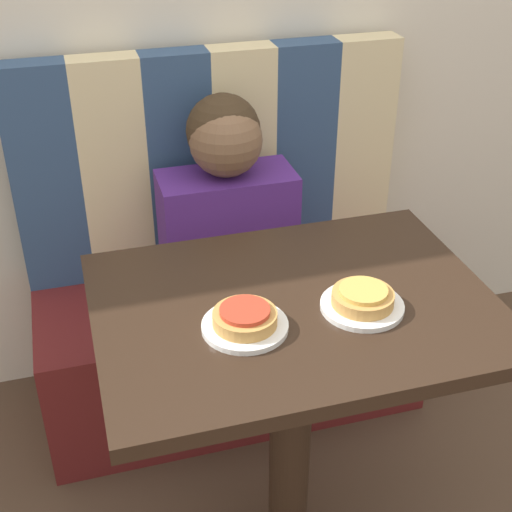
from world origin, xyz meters
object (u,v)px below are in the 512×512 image
object	(u,v)px
plate_right	(362,306)
pizza_left	(245,317)
pizza_right	(363,297)
person	(227,198)
plate_left	(245,326)

from	to	relation	value
plate_right	pizza_left	distance (m)	0.25
pizza_right	plate_right	bearing A→B (deg)	0.00
plate_right	pizza_left	bearing A→B (deg)	180.00
person	plate_left	bearing A→B (deg)	-100.81
plate_left	pizza_left	xyz separation A→B (m)	(0.00, 0.00, 0.02)
plate_right	plate_left	bearing A→B (deg)	180.00
person	plate_left	distance (m)	0.68
person	pizza_left	bearing A→B (deg)	-100.81
person	pizza_left	distance (m)	0.68
plate_left	pizza_right	world-z (taller)	pizza_right
person	plate_right	world-z (taller)	person
pizza_left	person	bearing A→B (deg)	79.19
plate_right	pizza_right	xyz separation A→B (m)	(0.00, 0.00, 0.02)
person	pizza_right	world-z (taller)	person
plate_left	person	bearing A→B (deg)	79.19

